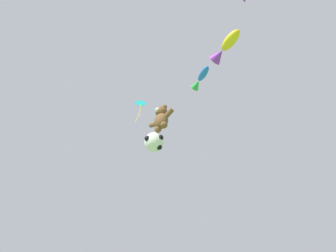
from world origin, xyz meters
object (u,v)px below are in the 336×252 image
teddy_bear_kite (161,118)px  diamond_kite (140,105)px  soccer_ball_kite (154,142)px  fish_kite_goldfin (224,48)px  fish_kite_cobalt (200,79)px

teddy_bear_kite → diamond_kite: bearing=171.0°
soccer_ball_kite → fish_kite_goldfin: 6.18m
teddy_bear_kite → fish_kite_goldfin: bearing=-0.8°
soccer_ball_kite → fish_kite_goldfin: size_ratio=0.60×
soccer_ball_kite → fish_kite_goldfin: (5.41, -0.29, 2.98)m
fish_kite_cobalt → diamond_kite: (-5.39, -0.31, 2.03)m
soccer_ball_kite → fish_kite_cobalt: (3.19, 0.55, 3.47)m
fish_kite_cobalt → fish_kite_goldfin: bearing=-20.7°
soccer_ball_kite → fish_kite_cobalt: fish_kite_cobalt is taller
diamond_kite → teddy_bear_kite: bearing=-9.0°
fish_kite_goldfin → fish_kite_cobalt: bearing=159.3°
teddy_bear_kite → diamond_kite: size_ratio=0.69×
teddy_bear_kite → fish_kite_cobalt: fish_kite_cobalt is taller
fish_kite_cobalt → fish_kite_goldfin: (2.22, -0.84, -0.49)m
fish_kite_cobalt → diamond_kite: size_ratio=0.62×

